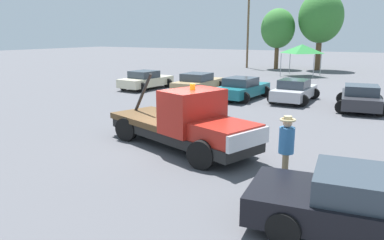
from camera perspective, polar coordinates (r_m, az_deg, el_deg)
The scene contains 12 objects.
ground_plane at distance 13.38m, azimuth -1.86°, elevation -4.14°, with size 160.00×160.00×0.00m, color #545459.
tow_truck at distance 12.86m, azimuth -0.80°, elevation -0.59°, with size 6.52×3.74×2.51m.
person_near_truck at distance 10.13m, azimuth 14.18°, elevation -3.67°, with size 0.42×0.42×1.88m.
parked_car_cream at distance 27.67m, azimuth -7.07°, elevation 6.05°, with size 2.63×4.38×1.34m.
parked_car_tan at distance 25.83m, azimuth 0.93°, elevation 5.66°, with size 2.53×4.52×1.34m.
parked_car_teal at distance 23.44m, azimuth 7.59°, elevation 4.80°, with size 2.64×4.54×1.34m.
parked_car_silver at distance 23.06m, azimuth 15.33°, elevation 4.31°, with size 2.36×4.26×1.34m.
parked_car_charcoal at distance 21.71m, azimuth 24.30°, elevation 3.10°, with size 2.83×4.46×1.34m.
canopy_tent_green at distance 37.52m, azimuth 16.42°, elevation 10.36°, with size 3.10×3.10×2.99m.
tree_left at distance 44.31m, azimuth 19.04°, elevation 14.56°, with size 4.75×4.75×8.49m.
tree_center at distance 44.43m, azimuth 12.95°, elevation 13.41°, with size 3.77×3.77×6.74m.
utility_pole at distance 45.41m, azimuth 8.57°, elevation 14.73°, with size 2.20×0.24×10.35m.
Camera 1 is at (6.79, -10.84, 3.94)m, focal length 35.00 mm.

